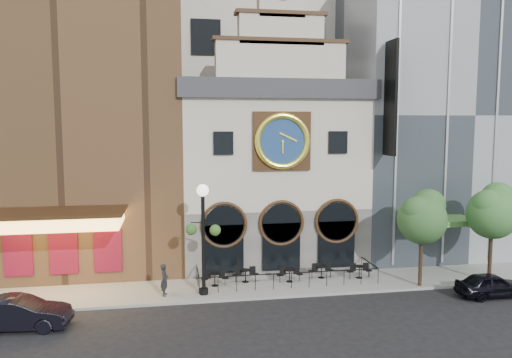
{
  "coord_description": "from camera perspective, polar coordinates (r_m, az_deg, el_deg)",
  "views": [
    {
      "loc": [
        -6.75,
        -25.97,
        9.58
      ],
      "look_at": [
        -1.25,
        6.0,
        6.01
      ],
      "focal_mm": 35.0,
      "sensor_mm": 36.0,
      "label": 1
    }
  ],
  "objects": [
    {
      "name": "ground",
      "position": [
        28.49,
        4.65,
        -13.38
      ],
      "size": [
        120.0,
        120.0,
        0.0
      ],
      "primitive_type": "plane",
      "color": "black",
      "rests_on": "ground"
    },
    {
      "name": "sidewalk",
      "position": [
        30.77,
        3.47,
        -11.72
      ],
      "size": [
        44.0,
        5.0,
        0.15
      ],
      "primitive_type": "cube",
      "color": "gray",
      "rests_on": "ground"
    },
    {
      "name": "clock_building",
      "position": [
        34.59,
        1.53,
        1.48
      ],
      "size": [
        12.6,
        8.78,
        18.65
      ],
      "color": "#605E5B",
      "rests_on": "ground"
    },
    {
      "name": "theater_building",
      "position": [
        36.6,
        -19.91,
        10.65
      ],
      "size": [
        14.0,
        15.6,
        25.0
      ],
      "color": "brown",
      "rests_on": "ground"
    },
    {
      "name": "retail_building",
      "position": [
        41.03,
        19.14,
        6.73
      ],
      "size": [
        14.0,
        14.4,
        20.0
      ],
      "color": "gray",
      "rests_on": "ground"
    },
    {
      "name": "office_tower",
      "position": [
        47.62,
        -1.45,
        18.92
      ],
      "size": [
        20.0,
        16.0,
        40.0
      ],
      "primitive_type": "cube",
      "color": "beige",
      "rests_on": "ground"
    },
    {
      "name": "cafe_railing",
      "position": [
        30.61,
        3.48,
        -10.79
      ],
      "size": [
        10.6,
        2.6,
        0.9
      ],
      "primitive_type": null,
      "color": "black",
      "rests_on": "sidewalk"
    },
    {
      "name": "bistro_0",
      "position": [
        29.83,
        -4.73,
        -11.23
      ],
      "size": [
        1.58,
        0.68,
        0.9
      ],
      "color": "black",
      "rests_on": "sidewalk"
    },
    {
      "name": "bistro_1",
      "position": [
        30.42,
        -1.2,
        -10.86
      ],
      "size": [
        1.58,
        0.68,
        0.9
      ],
      "color": "black",
      "rests_on": "sidewalk"
    },
    {
      "name": "bistro_2",
      "position": [
        30.52,
        3.87,
        -10.82
      ],
      "size": [
        1.58,
        0.68,
        0.9
      ],
      "color": "black",
      "rests_on": "sidewalk"
    },
    {
      "name": "bistro_3",
      "position": [
        31.45,
        7.48,
        -10.34
      ],
      "size": [
        1.58,
        0.68,
        0.9
      ],
      "color": "black",
      "rests_on": "sidewalk"
    },
    {
      "name": "bistro_4",
      "position": [
        31.81,
        11.72,
        -10.22
      ],
      "size": [
        1.58,
        0.68,
        0.9
      ],
      "color": "black",
      "rests_on": "sidewalk"
    },
    {
      "name": "car_right",
      "position": [
        31.25,
        25.36,
        -10.89
      ],
      "size": [
        3.98,
        1.63,
        1.35
      ],
      "primitive_type": "imported",
      "rotation": [
        0.0,
        0.0,
        1.56
      ],
      "color": "black",
      "rests_on": "ground"
    },
    {
      "name": "car_left",
      "position": [
        26.59,
        -25.49,
        -13.69
      ],
      "size": [
        4.79,
        1.97,
        1.54
      ],
      "primitive_type": "imported",
      "rotation": [
        0.0,
        0.0,
        1.5
      ],
      "color": "black",
      "rests_on": "ground"
    },
    {
      "name": "pedestrian",
      "position": [
        28.5,
        -10.42,
        -11.26
      ],
      "size": [
        0.5,
        0.7,
        1.78
      ],
      "primitive_type": "imported",
      "rotation": [
        0.0,
        0.0,
        1.45
      ],
      "color": "black",
      "rests_on": "sidewalk"
    },
    {
      "name": "lamppost",
      "position": [
        27.65,
        -6.06,
        -5.45
      ],
      "size": [
        1.91,
        1.04,
        6.18
      ],
      "rotation": [
        0.0,
        0.0,
        -0.31
      ],
      "color": "black",
      "rests_on": "sidewalk"
    },
    {
      "name": "tree_left",
      "position": [
        30.51,
        18.51,
        -3.99
      ],
      "size": [
        2.94,
        2.84,
        5.67
      ],
      "color": "#382619",
      "rests_on": "sidewalk"
    },
    {
      "name": "tree_right",
      "position": [
        32.83,
        25.45,
        -3.18
      ],
      "size": [
        3.1,
        2.99,
        5.97
      ],
      "color": "#382619",
      "rests_on": "sidewalk"
    }
  ]
}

